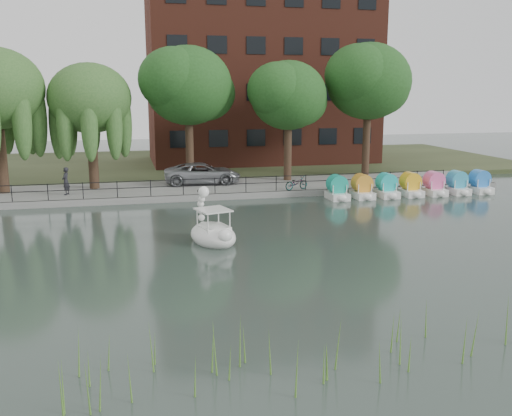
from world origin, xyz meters
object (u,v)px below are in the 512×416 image
object	(u,v)px
minivan	(203,172)
pedestrian	(66,179)
bicycle	(296,182)
swan_boat	(212,231)

from	to	relation	value
minivan	pedestrian	distance (m)	9.14
pedestrian	minivan	bearing A→B (deg)	121.86
bicycle	swan_boat	size ratio (longest dim) A/B	0.52
bicycle	pedestrian	xyz separation A→B (m)	(-14.49, 1.51, 0.49)
minivan	swan_boat	world-z (taller)	swan_boat
pedestrian	swan_boat	world-z (taller)	swan_boat
pedestrian	swan_boat	distance (m)	13.91
pedestrian	bicycle	bearing A→B (deg)	101.49
minivan	swan_boat	xyz separation A→B (m)	(-1.51, -14.07, -0.70)
minivan	swan_boat	size ratio (longest dim) A/B	1.84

